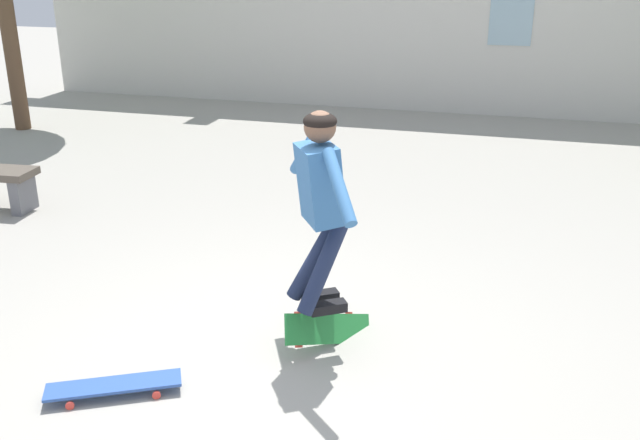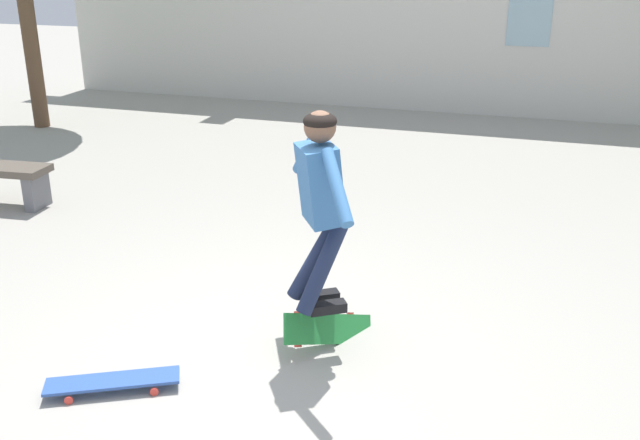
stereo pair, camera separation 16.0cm
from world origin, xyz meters
The scene contains 4 objects.
ground_plane centered at (0.00, 0.00, 0.00)m, with size 40.00×40.00×0.00m, color #A39E93.
skater centered at (0.26, 0.28, 1.16)m, with size 0.76×1.08×1.40m.
skateboard_flipping centered at (0.31, 0.34, 0.12)m, with size 0.48×0.80×0.49m.
skateboard_resting centered at (-0.85, -0.66, 0.07)m, with size 0.84×0.57×0.08m.
Camera 2 is at (1.64, -3.98, 2.66)m, focal length 40.00 mm.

